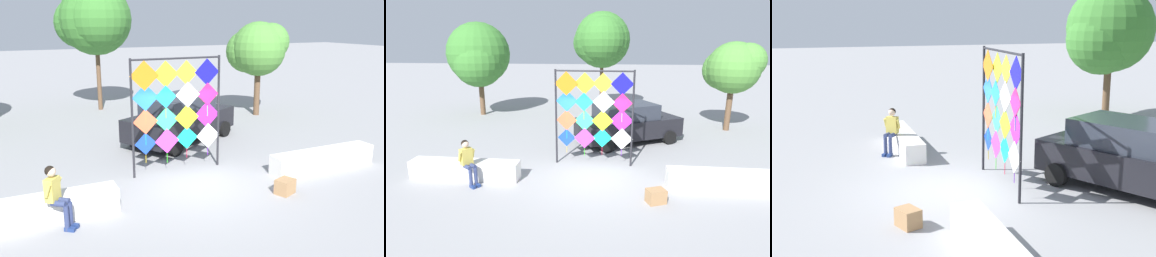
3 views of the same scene
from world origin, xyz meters
TOP-DOWN VIEW (x-y plane):
  - ground at (0.00, 0.00)m, footprint 120.00×120.00m
  - plaza_ledge_left at (-4.15, -0.30)m, footprint 3.60×0.61m
  - plaza_ledge_right at (4.15, -0.30)m, footprint 3.60×0.61m
  - kite_display_rack at (-0.01, 1.38)m, footprint 2.81×0.14m
  - seated_vendor at (-3.79, -0.77)m, footprint 0.70×0.66m
  - parked_car at (1.34, 4.30)m, footprint 4.89×3.83m
  - cardboard_box_large at (1.89, -1.37)m, footprint 0.60×0.54m
  - tree_far_right at (-0.26, 11.29)m, footprint 3.68×3.87m
  - tree_broadleaf at (-7.37, 9.08)m, footprint 3.69×3.82m
  - tree_palm_like at (6.51, 6.98)m, footprint 2.69×2.78m

SIDE VIEW (x-z plane):
  - ground at x=0.00m, z-range 0.00..0.00m
  - cardboard_box_large at x=1.89m, z-range 0.00..0.40m
  - plaza_ledge_left at x=-4.15m, z-range 0.00..0.60m
  - plaza_ledge_right at x=4.15m, z-range 0.00..0.60m
  - seated_vendor at x=-3.79m, z-range 0.12..1.57m
  - parked_car at x=1.34m, z-range 0.01..1.76m
  - kite_display_rack at x=-0.01m, z-range 0.31..3.76m
  - tree_palm_like at x=6.51m, z-range 0.96..5.39m
  - tree_broadleaf at x=-7.37m, z-range 0.69..6.25m
  - tree_far_right at x=-0.26m, z-range 1.35..7.63m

